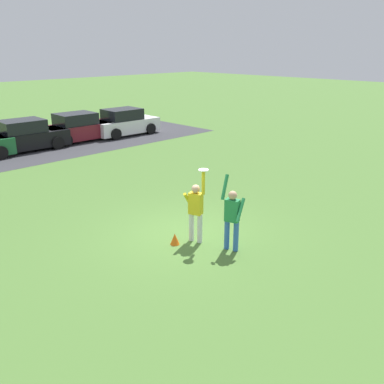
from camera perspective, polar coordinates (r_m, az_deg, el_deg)
The scene contains 9 objects.
ground_plane at distance 12.25m, azimuth -0.98°, elevation -5.74°, with size 120.00×120.00×0.00m, color #4C7533.
person_catcher at distance 11.46m, azimuth 0.50°, elevation -2.20°, with size 0.48×0.59×2.08m.
person_defender at distance 11.04m, azimuth 5.41°, elevation -3.15°, with size 0.55×0.63×2.04m.
frisbee_disc at distance 11.01m, azimuth 1.55°, elevation 2.99°, with size 0.27×0.27×0.02m, color white.
parked_car_black at distance 23.74m, azimuth -21.54°, elevation 6.99°, with size 4.15×2.14×1.59m.
parked_car_maroon at distance 25.26m, azimuth -15.09°, elevation 8.30°, with size 4.15×2.14×1.59m.
parked_car_white at distance 26.45m, azimuth -9.12°, elevation 9.17°, with size 4.15×2.14×1.59m.
parking_strip at distance 23.88m, azimuth -21.05°, elevation 5.32°, with size 21.77×6.40×0.01m, color #38383D.
field_cone_orange at distance 11.62m, azimuth -2.32°, elevation -6.33°, with size 0.26×0.26×0.32m, color orange.
Camera 1 is at (-7.70, -8.03, 5.12)m, focal length 39.61 mm.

